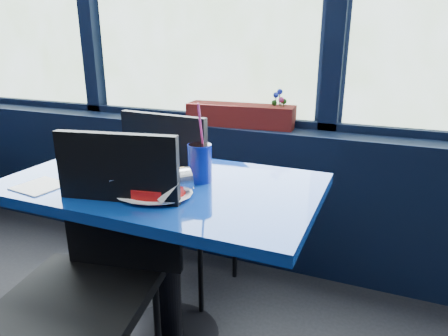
# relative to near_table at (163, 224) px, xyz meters

# --- Properties ---
(window_sill) EXTENTS (5.00, 0.26, 0.80)m
(window_sill) POSITION_rel_near_table_xyz_m (-0.30, 0.87, -0.17)
(window_sill) COLOR black
(window_sill) RESTS_ON ground
(near_table) EXTENTS (1.20, 0.70, 0.75)m
(near_table) POSITION_rel_near_table_xyz_m (0.00, 0.00, 0.00)
(near_table) COLOR black
(near_table) RESTS_ON ground
(chair_near_front) EXTENTS (0.52, 0.53, 0.98)m
(chair_near_front) POSITION_rel_near_table_xyz_m (-0.05, -0.34, -0.00)
(chair_near_front) COLOR black
(chair_near_front) RESTS_ON ground
(chair_near_back) EXTENTS (0.47, 0.47, 0.97)m
(chair_near_back) POSITION_rel_near_table_xyz_m (-0.11, 0.32, -0.01)
(chair_near_back) COLOR black
(chair_near_back) RESTS_ON ground
(planter_box) EXTENTS (0.61, 0.19, 0.12)m
(planter_box) POSITION_rel_near_table_xyz_m (0.01, 0.85, 0.29)
(planter_box) COLOR maroon
(planter_box) RESTS_ON window_sill
(flower_vase) EXTENTS (0.12, 0.13, 0.21)m
(flower_vase) POSITION_rel_near_table_xyz_m (0.22, 0.88, 0.30)
(flower_vase) COLOR silver
(flower_vase) RESTS_ON window_sill
(food_basket) EXTENTS (0.32, 0.32, 0.10)m
(food_basket) POSITION_rel_near_table_xyz_m (0.05, -0.13, 0.22)
(food_basket) COLOR red
(food_basket) RESTS_ON near_table
(ketchup_bottle) EXTENTS (0.06, 0.06, 0.21)m
(ketchup_bottle) POSITION_rel_near_table_xyz_m (-0.05, 0.25, 0.27)
(ketchup_bottle) COLOR red
(ketchup_bottle) RESTS_ON near_table
(soda_cup) EXTENTS (0.09, 0.09, 0.31)m
(soda_cup) POSITION_rel_near_table_xyz_m (0.14, 0.06, 0.26)
(soda_cup) COLOR navy
(soda_cup) RESTS_ON near_table
(napkin) EXTENTS (0.18, 0.18, 0.00)m
(napkin) POSITION_rel_near_table_xyz_m (-0.38, -0.23, 0.18)
(napkin) COLOR white
(napkin) RESTS_ON near_table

